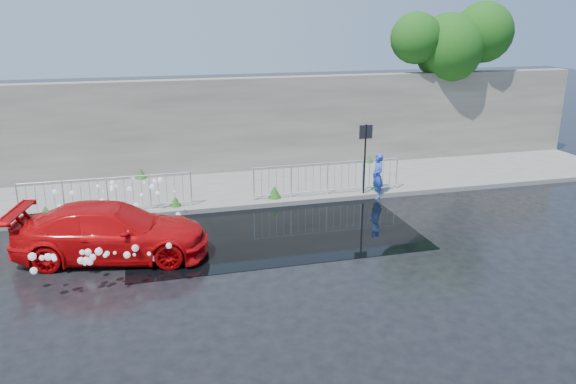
{
  "coord_description": "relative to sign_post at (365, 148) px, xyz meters",
  "views": [
    {
      "loc": [
        -2.87,
        -13.62,
        5.9
      ],
      "look_at": [
        1.1,
        1.3,
        1.0
      ],
      "focal_mm": 35.0,
      "sensor_mm": 36.0,
      "label": 1
    }
  ],
  "objects": [
    {
      "name": "red_car",
      "position": [
        -7.97,
        -2.91,
        -1.03
      ],
      "size": [
        5.08,
        2.84,
        1.39
      ],
      "primitive_type": "imported",
      "rotation": [
        0.0,
        0.0,
        1.37
      ],
      "color": "#C1070A",
      "rests_on": "ground"
    },
    {
      "name": "person",
      "position": [
        0.45,
        -0.1,
        -0.97
      ],
      "size": [
        0.36,
        0.55,
        1.52
      ],
      "primitive_type": "imported",
      "rotation": [
        0.0,
        0.0,
        -1.57
      ],
      "color": "blue",
      "rests_on": "ground"
    },
    {
      "name": "pavement",
      "position": [
        -4.2,
        1.9,
        -1.65
      ],
      "size": [
        30.0,
        4.0,
        0.15
      ],
      "primitive_type": "cube",
      "color": "#5C5C58",
      "rests_on": "ground"
    },
    {
      "name": "ground",
      "position": [
        -4.2,
        -3.1,
        -1.72
      ],
      "size": [
        90.0,
        90.0,
        0.0
      ],
      "primitive_type": "plane",
      "color": "black",
      "rests_on": "ground"
    },
    {
      "name": "tree",
      "position": [
        5.52,
        4.31,
        3.12
      ],
      "size": [
        5.26,
        2.8,
        6.43
      ],
      "color": "#332114",
      "rests_on": "ground"
    },
    {
      "name": "weeds",
      "position": [
        -4.34,
        1.36,
        -1.4
      ],
      "size": [
        12.17,
        3.93,
        0.4
      ],
      "color": "#214A13",
      "rests_on": "pavement"
    },
    {
      "name": "retaining_wall",
      "position": [
        -4.2,
        4.1,
        0.18
      ],
      "size": [
        30.0,
        0.6,
        3.5
      ],
      "primitive_type": "cube",
      "color": "#5C574D",
      "rests_on": "pavement"
    },
    {
      "name": "railing_right",
      "position": [
        -1.2,
        0.25,
        -0.99
      ],
      "size": [
        5.05,
        0.05,
        1.1
      ],
      "color": "silver",
      "rests_on": "pavement"
    },
    {
      "name": "water_spray",
      "position": [
        -8.11,
        -2.3,
        -0.99
      ],
      "size": [
        3.58,
        5.58,
        1.05
      ],
      "color": "white",
      "rests_on": "ground"
    },
    {
      "name": "sign_post",
      "position": [
        0.0,
        0.0,
        0.0
      ],
      "size": [
        0.45,
        0.06,
        2.5
      ],
      "color": "black",
      "rests_on": "ground"
    },
    {
      "name": "curb",
      "position": [
        -4.2,
        -0.1,
        -1.64
      ],
      "size": [
        30.0,
        0.25,
        0.16
      ],
      "primitive_type": "cube",
      "color": "#5C5C58",
      "rests_on": "ground"
    },
    {
      "name": "puddle",
      "position": [
        -3.7,
        -2.1,
        -1.72
      ],
      "size": [
        8.0,
        5.0,
        0.01
      ],
      "primitive_type": "cube",
      "color": "black",
      "rests_on": "ground"
    },
    {
      "name": "railing_left",
      "position": [
        -8.2,
        0.25,
        -0.99
      ],
      "size": [
        5.05,
        0.05,
        1.1
      ],
      "color": "silver",
      "rests_on": "pavement"
    }
  ]
}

